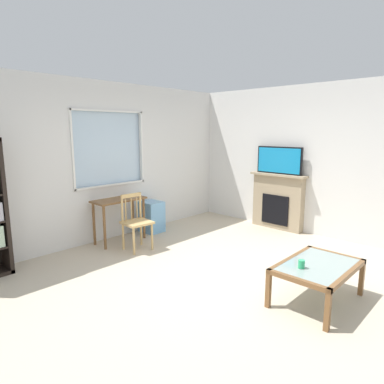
{
  "coord_description": "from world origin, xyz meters",
  "views": [
    {
      "loc": [
        -3.17,
        -2.51,
        1.9
      ],
      "look_at": [
        0.18,
        0.68,
        1.05
      ],
      "focal_mm": 31.36,
      "sensor_mm": 36.0,
      "label": 1
    }
  ],
  "objects": [
    {
      "name": "tv",
      "position": [
        2.58,
        0.67,
        1.34
      ],
      "size": [
        0.06,
        0.92,
        0.52
      ],
      "color": "black",
      "rests_on": "fireplace"
    },
    {
      "name": "desk_under_window",
      "position": [
        0.01,
        2.23,
        0.61
      ],
      "size": [
        0.9,
        0.42,
        0.75
      ],
      "color": "brown",
      "rests_on": "ground"
    },
    {
      "name": "coffee_table",
      "position": [
        0.33,
        -1.11,
        0.38
      ],
      "size": [
        1.04,
        0.69,
        0.44
      ],
      "color": "#8C9E99",
      "rests_on": "ground"
    },
    {
      "name": "fireplace",
      "position": [
        2.6,
        0.67,
        0.54
      ],
      "size": [
        0.26,
        1.12,
        1.08
      ],
      "color": "tan",
      "rests_on": "ground"
    },
    {
      "name": "plastic_drawer_unit",
      "position": [
        0.75,
        2.28,
        0.29
      ],
      "size": [
        0.35,
        0.4,
        0.58
      ],
      "primitive_type": "cube",
      "color": "#72ADDB",
      "rests_on": "ground"
    },
    {
      "name": "sippy_cup",
      "position": [
        0.11,
        -1.02,
        0.48
      ],
      "size": [
        0.07,
        0.07,
        0.09
      ],
      "primitive_type": "cylinder",
      "color": "#33B770",
      "rests_on": "coffee_table"
    },
    {
      "name": "wooden_chair",
      "position": [
        -0.03,
        1.72,
        0.46
      ],
      "size": [
        0.45,
        0.43,
        0.9
      ],
      "color": "tan",
      "rests_on": "ground"
    },
    {
      "name": "ground",
      "position": [
        0.0,
        0.0,
        -0.01
      ],
      "size": [
        6.39,
        6.17,
        0.02
      ],
      "primitive_type": "cube",
      "color": "beige"
    },
    {
      "name": "wall_right",
      "position": [
        2.75,
        0.0,
        1.36
      ],
      "size": [
        0.12,
        5.37,
        2.71
      ],
      "primitive_type": "cube",
      "color": "silver",
      "rests_on": "ground"
    },
    {
      "name": "wall_back_with_window",
      "position": [
        -0.01,
        2.58,
        1.33
      ],
      "size": [
        5.39,
        0.15,
        2.71
      ],
      "color": "silver",
      "rests_on": "ground"
    }
  ]
}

